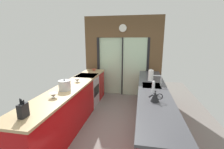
# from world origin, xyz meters

# --- Properties ---
(ground_plane) EXTENTS (5.04, 7.60, 0.02)m
(ground_plane) POSITION_xyz_m (0.00, 0.60, -0.01)
(ground_plane) COLOR slate
(back_wall_unit) EXTENTS (2.64, 0.12, 2.70)m
(back_wall_unit) POSITION_xyz_m (0.00, 2.40, 1.52)
(back_wall_unit) COLOR brown
(back_wall_unit) RESTS_ON ground_plane
(left_counter_run) EXTENTS (0.62, 3.80, 0.92)m
(left_counter_run) POSITION_xyz_m (-0.91, 0.13, 0.47)
(left_counter_run) COLOR #AD0C0F
(left_counter_run) RESTS_ON ground_plane
(right_counter_run) EXTENTS (0.62, 3.80, 0.92)m
(right_counter_run) POSITION_xyz_m (0.91, 0.30, 0.46)
(right_counter_run) COLOR #AD0C0F
(right_counter_run) RESTS_ON ground_plane
(sink_faucet) EXTENTS (0.19, 0.02, 0.24)m
(sink_faucet) POSITION_xyz_m (1.06, 0.55, 1.08)
(sink_faucet) COLOR #B7BABC
(sink_faucet) RESTS_ON right_counter_run
(oven_range) EXTENTS (0.60, 0.60, 0.92)m
(oven_range) POSITION_xyz_m (-0.91, 1.25, 0.46)
(oven_range) COLOR #B7BABC
(oven_range) RESTS_ON ground_plane
(mixing_bowl_near) EXTENTS (0.16, 0.16, 0.08)m
(mixing_bowl_near) POSITION_xyz_m (-0.89, -0.56, 0.96)
(mixing_bowl_near) COLOR gray
(mixing_bowl_near) RESTS_ON left_counter_run
(mixing_bowl_mid) EXTENTS (0.14, 0.14, 0.09)m
(mixing_bowl_mid) POSITION_xyz_m (-0.89, 0.52, 0.97)
(mixing_bowl_mid) COLOR gray
(mixing_bowl_mid) RESTS_ON left_counter_run
(mixing_bowl_far) EXTENTS (0.18, 0.18, 0.06)m
(mixing_bowl_far) POSITION_xyz_m (-0.89, 1.93, 0.95)
(mixing_bowl_far) COLOR #BC4C38
(mixing_bowl_far) RESTS_ON left_counter_run
(knife_block) EXTENTS (0.08, 0.14, 0.27)m
(knife_block) POSITION_xyz_m (-0.89, -1.30, 1.02)
(knife_block) COLOR black
(knife_block) RESTS_ON left_counter_run
(stock_pot) EXTENTS (0.25, 0.25, 0.23)m
(stock_pot) POSITION_xyz_m (-0.89, -0.13, 1.02)
(stock_pot) COLOR #B7BABC
(stock_pot) RESTS_ON left_counter_run
(kettle) EXTENTS (0.24, 0.15, 0.19)m
(kettle) POSITION_xyz_m (0.89, -0.41, 1.00)
(kettle) COLOR black
(kettle) RESTS_ON right_counter_run
(soap_bottle_near) EXTENTS (0.06, 0.06, 0.27)m
(soap_bottle_near) POSITION_xyz_m (0.89, 0.05, 1.04)
(soap_bottle_near) COLOR silver
(soap_bottle_near) RESTS_ON right_counter_run
(soap_bottle_far) EXTENTS (0.06, 0.06, 0.21)m
(soap_bottle_far) POSITION_xyz_m (0.89, 1.48, 1.01)
(soap_bottle_far) COLOR #D1CC4C
(soap_bottle_far) RESTS_ON right_counter_run
(paper_towel_roll) EXTENTS (0.15, 0.15, 0.30)m
(paper_towel_roll) POSITION_xyz_m (0.89, 0.98, 1.06)
(paper_towel_roll) COLOR #B7BABC
(paper_towel_roll) RESTS_ON right_counter_run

